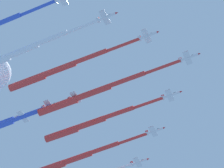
# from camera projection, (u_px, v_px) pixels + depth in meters

# --- Properties ---
(jet_lead) EXTENTS (27.50, 77.85, 4.49)m
(jet_lead) POSITION_uv_depth(u_px,v_px,m) (89.00, 94.00, 239.05)
(jet_lead) COLOR silver
(jet_port_inner) EXTENTS (24.24, 68.20, 4.54)m
(jet_port_inner) POSITION_uv_depth(u_px,v_px,m) (88.00, 124.00, 247.12)
(jet_port_inner) COLOR silver
(jet_starboard_inner) EXTENTS (26.00, 72.65, 4.52)m
(jet_starboard_inner) POSITION_uv_depth(u_px,v_px,m) (56.00, 70.00, 238.18)
(jet_starboard_inner) COLOR silver
(jet_port_mid) EXTENTS (24.88, 68.17, 4.57)m
(jet_port_mid) POSITION_uv_depth(u_px,v_px,m) (75.00, 159.00, 255.51)
(jet_port_mid) COLOR silver
(jet_starboard_mid) EXTENTS (25.39, 68.38, 4.58)m
(jet_starboard_mid) POSITION_uv_depth(u_px,v_px,m) (20.00, 52.00, 233.41)
(jet_starboard_mid) COLOR silver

